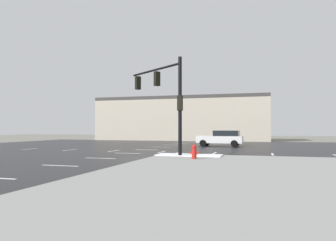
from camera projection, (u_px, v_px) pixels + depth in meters
ground_plane at (137, 152)px, 25.00m from camera, size 120.00×120.00×0.00m
road_asphalt at (137, 152)px, 25.00m from camera, size 44.00×44.00×0.02m
snow_strip_curbside at (189, 155)px, 19.76m from camera, size 4.00×1.60×0.06m
lane_markings at (146, 153)px, 23.34m from camera, size 36.15×36.15×0.01m
traffic_signal_mast at (165, 92)px, 20.67m from camera, size 4.55×3.60×6.01m
fire_hydrant at (194, 152)px, 17.61m from camera, size 0.48×0.26×0.79m
strip_building_background at (183, 119)px, 49.92m from camera, size 25.95×8.00×6.58m
sedan_white at (222, 138)px, 32.19m from camera, size 4.59×2.15×1.58m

